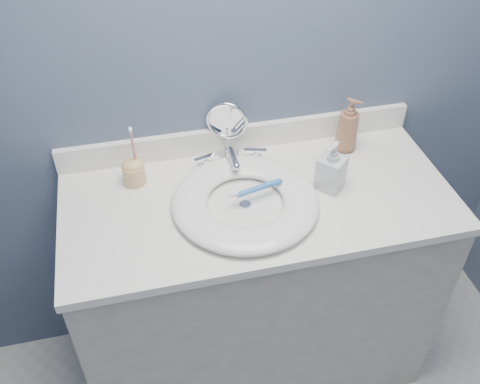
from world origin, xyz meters
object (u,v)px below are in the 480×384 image
object	(u,v)px
makeup_mirror	(227,127)
toothbrush_holder	(134,170)
soap_bottle_amber	(348,125)
soap_bottle_clear	(332,166)

from	to	relation	value
makeup_mirror	toothbrush_holder	distance (m)	0.34
soap_bottle_amber	soap_bottle_clear	xyz separation A→B (m)	(-0.12, -0.18, -0.01)
soap_bottle_amber	soap_bottle_clear	world-z (taller)	soap_bottle_amber
soap_bottle_amber	soap_bottle_clear	bearing A→B (deg)	-168.76
soap_bottle_clear	toothbrush_holder	distance (m)	0.62
soap_bottle_clear	makeup_mirror	bearing A→B (deg)	-172.95
makeup_mirror	soap_bottle_clear	size ratio (longest dim) A/B	1.22
makeup_mirror	soap_bottle_amber	distance (m)	0.41
makeup_mirror	soap_bottle_amber	xyz separation A→B (m)	(0.40, -0.06, -0.01)
toothbrush_holder	soap_bottle_clear	bearing A→B (deg)	-15.36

